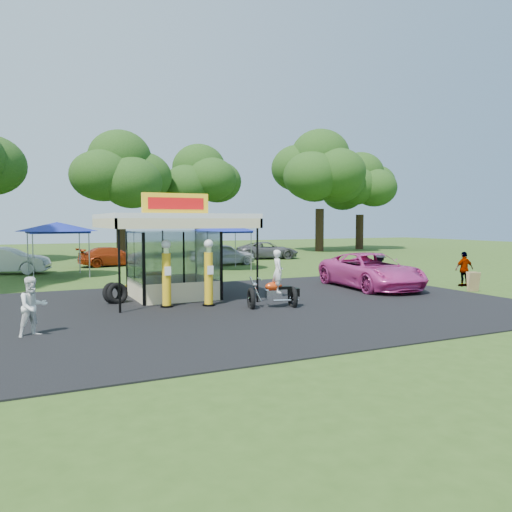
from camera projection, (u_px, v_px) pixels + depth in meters
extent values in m
plane|color=#2F4D18|center=(274.00, 315.00, 16.43)|extent=(120.00, 120.00, 0.00)
cube|color=black|center=(249.00, 305.00, 18.23)|extent=(20.00, 14.00, 0.04)
cube|color=white|center=(173.00, 297.00, 20.07)|extent=(3.00, 3.00, 0.06)
cube|color=white|center=(172.00, 216.00, 19.84)|extent=(5.40, 5.40, 0.18)
cube|color=gold|center=(175.00, 204.00, 19.36)|extent=(2.60, 0.25, 0.80)
cube|color=red|center=(176.00, 203.00, 19.24)|extent=(2.21, 0.02, 0.45)
cylinder|color=black|center=(119.00, 266.00, 16.57)|extent=(0.08, 0.08, 3.20)
cylinder|color=black|center=(257.00, 261.00, 18.76)|extent=(0.08, 0.08, 3.20)
cylinder|color=black|center=(167.00, 307.00, 17.80)|extent=(0.46, 0.46, 0.10)
cylinder|color=gold|center=(167.00, 279.00, 17.73)|extent=(0.31, 0.31, 1.86)
cylinder|color=silver|center=(166.00, 250.00, 17.66)|extent=(0.21, 0.21, 0.21)
sphere|color=white|center=(166.00, 244.00, 17.64)|extent=(0.33, 0.33, 0.33)
cube|color=white|center=(168.00, 271.00, 17.54)|extent=(0.23, 0.02, 0.31)
cylinder|color=black|center=(209.00, 305.00, 18.08)|extent=(0.46, 0.46, 0.10)
cylinder|color=gold|center=(209.00, 278.00, 18.01)|extent=(0.31, 0.31, 1.87)
cylinder|color=silver|center=(208.00, 250.00, 17.94)|extent=(0.21, 0.21, 0.21)
sphere|color=white|center=(208.00, 244.00, 17.92)|extent=(0.33, 0.33, 0.33)
cube|color=white|center=(210.00, 270.00, 17.82)|extent=(0.23, 0.02, 0.31)
torus|color=black|center=(251.00, 300.00, 17.53)|extent=(0.35, 0.87, 0.86)
torus|color=black|center=(293.00, 298.00, 17.87)|extent=(0.35, 0.87, 0.86)
cube|color=silver|center=(274.00, 294.00, 17.70)|extent=(0.61, 0.40, 0.31)
ellipsoid|color=red|center=(274.00, 286.00, 17.68)|extent=(0.65, 0.37, 0.31)
cube|color=black|center=(283.00, 288.00, 17.76)|extent=(0.60, 0.38, 0.10)
cube|color=black|center=(294.00, 292.00, 17.86)|extent=(0.42, 0.42, 0.29)
cylinder|color=silver|center=(255.00, 289.00, 17.53)|extent=(0.45, 0.16, 0.91)
cylinder|color=silver|center=(260.00, 279.00, 17.54)|extent=(0.18, 0.61, 0.05)
sphere|color=silver|center=(255.00, 285.00, 17.52)|extent=(0.16, 0.16, 0.16)
imported|color=white|center=(278.00, 271.00, 17.67)|extent=(0.48, 0.62, 1.53)
torus|color=black|center=(117.00, 293.00, 18.57)|extent=(0.89, 0.58, 0.85)
torus|color=black|center=(113.00, 293.00, 18.66)|extent=(0.92, 0.67, 0.85)
cube|color=#593819|center=(475.00, 282.00, 21.89)|extent=(0.52, 0.38, 0.86)
cube|color=#593819|center=(471.00, 281.00, 22.08)|extent=(0.52, 0.38, 0.86)
imported|color=gold|center=(159.00, 281.00, 22.02)|extent=(2.82, 1.13, 0.96)
imported|color=#D23991|center=(371.00, 271.00, 22.89)|extent=(3.27, 6.12, 1.64)
imported|color=white|center=(33.00, 307.00, 13.34)|extent=(0.97, 0.87, 1.62)
imported|color=black|center=(380.00, 269.00, 24.39)|extent=(1.08, 0.72, 1.55)
imported|color=gray|center=(464.00, 269.00, 23.66)|extent=(1.02, 0.54, 1.66)
imported|color=beige|center=(6.00, 261.00, 29.21)|extent=(5.03, 2.85, 1.57)
imported|color=#A12E0C|center=(112.00, 257.00, 34.37)|extent=(4.76, 2.44, 1.32)
imported|color=#A7A7AC|center=(223.00, 254.00, 35.19)|extent=(4.70, 2.25, 1.55)
imported|color=#545456|center=(268.00, 250.00, 41.07)|extent=(5.44, 3.45, 1.40)
cylinder|color=gray|center=(30.00, 254.00, 28.56)|extent=(0.06, 0.06, 2.43)
cylinder|color=gray|center=(82.00, 253.00, 29.77)|extent=(0.06, 0.06, 2.43)
cylinder|color=gray|center=(31.00, 257.00, 26.00)|extent=(0.06, 0.06, 2.43)
cylinder|color=gray|center=(88.00, 256.00, 27.22)|extent=(0.06, 0.06, 2.43)
cube|color=navy|center=(57.00, 232.00, 27.80)|extent=(3.03, 3.03, 0.12)
cone|color=navy|center=(57.00, 226.00, 27.78)|extent=(4.37, 4.37, 0.51)
cylinder|color=gray|center=(196.00, 250.00, 32.74)|extent=(0.06, 0.06, 2.35)
cylinder|color=gray|center=(234.00, 249.00, 33.92)|extent=(0.06, 0.06, 2.35)
cylinder|color=gray|center=(211.00, 253.00, 30.27)|extent=(0.06, 0.06, 2.35)
cylinder|color=gray|center=(251.00, 252.00, 31.45)|extent=(0.06, 0.06, 2.35)
cube|color=navy|center=(223.00, 232.00, 32.01)|extent=(2.94, 2.94, 0.12)
cone|color=navy|center=(223.00, 227.00, 31.99)|extent=(4.24, 4.24, 0.49)
cylinder|color=black|center=(121.00, 236.00, 41.61)|extent=(0.78, 0.78, 3.66)
ellipsoid|color=#193E11|center=(120.00, 179.00, 41.27)|extent=(8.79, 8.79, 7.54)
cylinder|color=black|center=(199.00, 235.00, 47.41)|extent=(0.91, 0.91, 3.64)
ellipsoid|color=#193E11|center=(199.00, 185.00, 47.09)|extent=(8.49, 8.49, 7.28)
cylinder|color=black|center=(320.00, 230.00, 51.04)|extent=(0.87, 0.87, 4.36)
ellipsoid|color=#193E11|center=(320.00, 175.00, 50.65)|extent=(10.17, 10.17, 8.72)
cylinder|color=black|center=(360.00, 232.00, 55.22)|extent=(0.86, 0.86, 3.83)
ellipsoid|color=#193E11|center=(360.00, 188.00, 54.88)|extent=(8.64, 8.64, 7.41)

